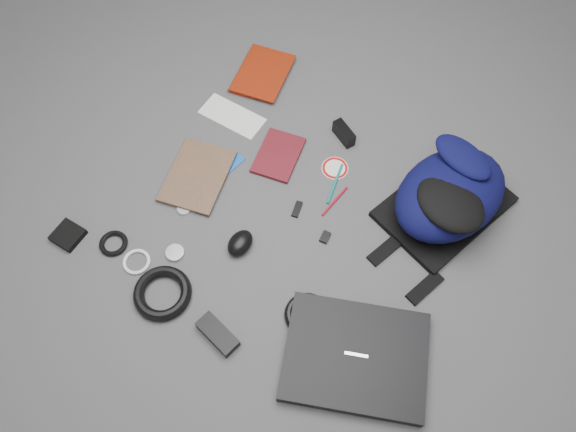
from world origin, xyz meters
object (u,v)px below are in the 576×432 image
Objects in this scene: laptop at (355,357)px; textbook_red at (240,67)px; power_brick at (218,334)px; pouch at (68,235)px; comic_book at (171,169)px; dvd_case at (278,155)px; backpack at (450,194)px; mouse at (240,243)px; compact_camera at (344,133)px.

textbook_red is (-0.90, 0.67, -0.01)m from laptop.
pouch is at bearing -168.45° from power_brick.
power_brick reaches higher than comic_book.
power_brick is (0.47, -0.35, 0.01)m from comic_book.
laptop is 0.71m from dvd_case.
pouch is at bearing -106.13° from textbook_red.
backpack is 4.62× the size of mouse.
backpack is at bearing -0.21° from dvd_case.
backpack is 0.89m from textbook_red.
textbook_red is 0.93× the size of comic_book.
dvd_case is at bearing -49.23° from textbook_red.
power_brick is (-0.34, -0.73, -0.07)m from backpack.
compact_camera reaches higher than power_brick.
comic_book is at bearing -139.82° from backpack.
laptop is 4.20× the size of compact_camera.
comic_book is 1.96× the size of power_brick.
mouse is (0.43, -0.57, 0.01)m from textbook_red.
power_brick is at bearing -84.70° from dvd_case.
mouse is (0.35, -0.09, 0.01)m from comic_book.
backpack reaches higher than comic_book.
dvd_case is at bearing 119.38° from power_brick.
compact_camera is 0.53m from mouse.
laptop is 0.95m from pouch.
backpack reaches higher than laptop.
compact_camera is at bearing 57.87° from pouch.
comic_book is at bearing 142.51° from laptop.
backpack is at bearing 17.02° from compact_camera.
comic_book is (-0.81, -0.38, -0.08)m from backpack.
power_brick is 0.57m from pouch.
power_brick reaches higher than textbook_red.
comic_book is 0.59m from compact_camera.
dvd_case is at bearing 103.91° from mouse.
textbook_red is at bearing 118.72° from laptop.
backpack is 0.90m from comic_book.
comic_book is at bearing 153.07° from power_brick.
mouse reaches higher than dvd_case.
compact_camera is 1.10× the size of pouch.
backpack is at bearing 75.35° from power_brick.
laptop reaches higher than dvd_case.
compact_camera is (0.47, -0.05, 0.01)m from textbook_red.
backpack is 2.32× the size of dvd_case.
textbook_red is (-0.88, 0.10, -0.08)m from backpack.
mouse is at bearing -67.29° from textbook_red.
mouse reaches higher than textbook_red.
mouse reaches higher than comic_book.
comic_book is at bearing -108.02° from compact_camera.
power_brick is at bearing -99.76° from backpack.
compact_camera is at bearing 99.71° from laptop.
pouch is (-0.11, -0.37, 0.00)m from comic_book.
pouch is at bearing 166.39° from laptop.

